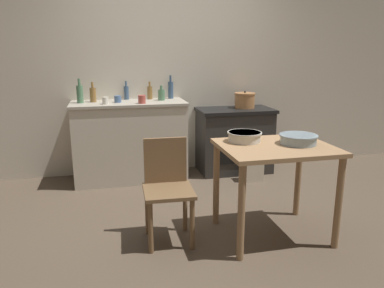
{
  "coord_description": "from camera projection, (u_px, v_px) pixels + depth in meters",
  "views": [
    {
      "loc": [
        -0.84,
        -3.22,
        1.55
      ],
      "look_at": [
        0.0,
        0.39,
        0.62
      ],
      "focal_mm": 35.0,
      "sensor_mm": 36.0,
      "label": 1
    }
  ],
  "objects": [
    {
      "name": "mixing_bowl_large",
      "position": [
        244.0,
        136.0,
        3.18
      ],
      "size": [
        0.29,
        0.29,
        0.08
      ],
      "color": "silver",
      "rests_on": "work_table"
    },
    {
      "name": "stock_pot",
      "position": [
        245.0,
        100.0,
        4.82
      ],
      "size": [
        0.27,
        0.27,
        0.22
      ],
      "color": "#B77A47",
      "rests_on": "stove"
    },
    {
      "name": "bottle_far_left",
      "position": [
        126.0,
        92.0,
        4.64
      ],
      "size": [
        0.06,
        0.06,
        0.23
      ],
      "color": "#3D5675",
      "rests_on": "counter_cabinet"
    },
    {
      "name": "counter_cabinet",
      "position": [
        130.0,
        141.0,
        4.56
      ],
      "size": [
        1.35,
        0.6,
        0.96
      ],
      "color": "beige",
      "rests_on": "ground_plane"
    },
    {
      "name": "wall_back",
      "position": [
        171.0,
        73.0,
        4.79
      ],
      "size": [
        8.0,
        0.07,
        2.55
      ],
      "color": "beige",
      "rests_on": "ground_plane"
    },
    {
      "name": "bottle_left",
      "position": [
        171.0,
        90.0,
        4.72
      ],
      "size": [
        0.07,
        0.07,
        0.29
      ],
      "color": "#3D5675",
      "rests_on": "counter_cabinet"
    },
    {
      "name": "stove",
      "position": [
        234.0,
        140.0,
        4.89
      ],
      "size": [
        0.96,
        0.57,
        0.83
      ],
      "color": "#2D2B28",
      "rests_on": "ground_plane"
    },
    {
      "name": "flour_sack",
      "position": [
        253.0,
        168.0,
        4.57
      ],
      "size": [
        0.22,
        0.16,
        0.31
      ],
      "primitive_type": "cube",
      "color": "beige",
      "rests_on": "ground_plane"
    },
    {
      "name": "cup_right",
      "position": [
        105.0,
        101.0,
        4.24
      ],
      "size": [
        0.07,
        0.07,
        0.08
      ],
      "primitive_type": "cylinder",
      "color": "silver",
      "rests_on": "counter_cabinet"
    },
    {
      "name": "ground_plane",
      "position": [
        201.0,
        216.0,
        3.61
      ],
      "size": [
        14.0,
        14.0,
        0.0
      ],
      "primitive_type": "plane",
      "color": "brown"
    },
    {
      "name": "cup_mid_right",
      "position": [
        142.0,
        99.0,
        4.29
      ],
      "size": [
        0.08,
        0.08,
        0.1
      ],
      "primitive_type": "cylinder",
      "color": "#B74C42",
      "rests_on": "counter_cabinet"
    },
    {
      "name": "mixing_bowl_small",
      "position": [
        298.0,
        139.0,
        3.1
      ],
      "size": [
        0.31,
        0.31,
        0.08
      ],
      "color": "#93A8B2",
      "rests_on": "work_table"
    },
    {
      "name": "bottle_center_right",
      "position": [
        161.0,
        95.0,
        4.56
      ],
      "size": [
        0.08,
        0.08,
        0.18
      ],
      "color": "#517F5B",
      "rests_on": "counter_cabinet"
    },
    {
      "name": "work_table",
      "position": [
        275.0,
        161.0,
        3.09
      ],
      "size": [
        0.91,
        0.74,
        0.8
      ],
      "color": "#A87F56",
      "rests_on": "ground_plane"
    },
    {
      "name": "cup_far_right",
      "position": [
        118.0,
        99.0,
        4.38
      ],
      "size": [
        0.08,
        0.08,
        0.08
      ],
      "primitive_type": "cylinder",
      "color": "#4C6B99",
      "rests_on": "counter_cabinet"
    },
    {
      "name": "bottle_center",
      "position": [
        150.0,
        92.0,
        4.67
      ],
      "size": [
        0.06,
        0.06,
        0.22
      ],
      "color": "olive",
      "rests_on": "counter_cabinet"
    },
    {
      "name": "bottle_center_left",
      "position": [
        80.0,
        94.0,
        4.32
      ],
      "size": [
        0.08,
        0.08,
        0.28
      ],
      "color": "#517F5B",
      "rests_on": "counter_cabinet"
    },
    {
      "name": "bottle_mid_left",
      "position": [
        93.0,
        94.0,
        4.4
      ],
      "size": [
        0.07,
        0.07,
        0.23
      ],
      "color": "olive",
      "rests_on": "counter_cabinet"
    },
    {
      "name": "chair",
      "position": [
        167.0,
        186.0,
        3.09
      ],
      "size": [
        0.42,
        0.42,
        0.85
      ],
      "rotation": [
        0.0,
        0.0,
        -0.04
      ],
      "color": "brown",
      "rests_on": "ground_plane"
    }
  ]
}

